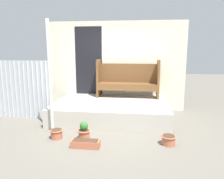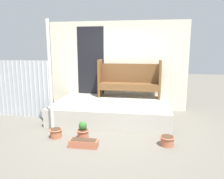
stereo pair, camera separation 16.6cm
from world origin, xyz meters
TOP-DOWN VIEW (x-y plane):
  - ground_plane at (0.00, 0.00)m, footprint 24.00×24.00m
  - porch_slab at (0.02, 0.98)m, footprint 2.90×1.95m
  - house_wall at (-0.01, 1.98)m, footprint 4.10×0.08m
  - fence_corrugated at (-2.84, 0.78)m, footprint 2.55×0.05m
  - support_post at (-1.15, -0.12)m, footprint 0.07×0.07m
  - bench at (0.42, 1.64)m, footprint 1.75×0.42m
  - flower_pot_left at (-0.92, -0.47)m, footprint 0.27×0.27m
  - flower_pot_middle at (-0.35, -0.44)m, footprint 0.26×0.26m
  - flower_pot_right at (1.31, -0.51)m, footprint 0.29×0.29m
  - planter_box_rect at (-0.23, -0.81)m, footprint 0.53×0.19m

SIDE VIEW (x-z plane):
  - ground_plane at x=0.00m, z-range 0.00..0.00m
  - planter_box_rect at x=-0.23m, z-range 0.00..0.14m
  - flower_pot_right at x=1.31m, z-range 0.01..0.20m
  - flower_pot_left at x=-0.92m, z-range 0.01..0.20m
  - flower_pot_middle at x=-0.35m, z-range -0.02..0.34m
  - porch_slab at x=0.02m, z-range 0.00..0.44m
  - fence_corrugated at x=-2.84m, z-range 0.00..1.51m
  - bench at x=0.42m, z-range 0.43..1.50m
  - support_post at x=-1.15m, z-range 0.00..2.40m
  - house_wall at x=-0.01m, z-range 0.01..2.61m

